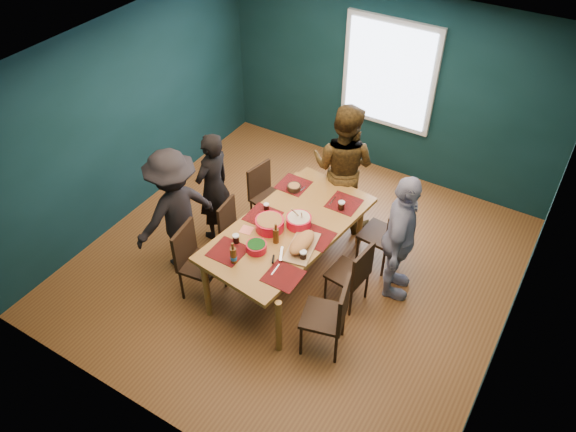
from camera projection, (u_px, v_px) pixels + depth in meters
name	position (u px, v px, depth m)	size (l,w,h in m)	color
room	(309.00, 165.00, 6.36)	(5.01, 5.01, 2.71)	brown
dining_table	(289.00, 231.00, 6.45)	(1.32, 2.25, 0.81)	olive
chair_left_far	(265.00, 191.00, 7.36)	(0.47, 0.47, 0.89)	black
chair_left_mid	(234.00, 226.00, 6.90)	(0.41, 0.41, 0.83)	black
chair_left_near	(194.00, 257.00, 6.39)	(0.49, 0.49, 0.95)	black
chair_right_far	(387.00, 232.00, 6.72)	(0.46, 0.46, 0.94)	black
chair_right_mid	(354.00, 272.00, 6.26)	(0.44, 0.44, 0.89)	black
chair_right_near	(333.00, 312.00, 5.76)	(0.54, 0.54, 0.97)	black
person_far_left	(213.00, 187.00, 7.04)	(0.56, 0.37, 1.53)	black
person_back	(343.00, 167.00, 7.16)	(0.86, 0.67, 1.77)	black
person_right	(400.00, 239.00, 6.22)	(0.97, 0.40, 1.65)	white
person_near_left	(175.00, 211.00, 6.59)	(1.06, 0.61, 1.64)	black
bowl_salad	(270.00, 224.00, 6.32)	(0.33, 0.33, 0.14)	red
bowl_dumpling	(299.00, 221.00, 6.37)	(0.29, 0.29, 0.27)	red
bowl_herbs	(256.00, 247.00, 6.07)	(0.23, 0.23, 0.10)	red
cutting_board	(302.00, 244.00, 6.08)	(0.38, 0.69, 0.15)	tan
small_bowl	(294.00, 187.00, 6.89)	(0.17, 0.17, 0.07)	black
beer_bottle_a	(233.00, 255.00, 5.90)	(0.07, 0.07, 0.27)	#46260C
beer_bottle_b	(276.00, 235.00, 6.13)	(0.07, 0.07, 0.26)	#46260C
cola_glass_a	(236.00, 238.00, 6.16)	(0.08, 0.08, 0.11)	black
cola_glass_b	(303.00, 255.00, 5.96)	(0.08, 0.08, 0.11)	black
cola_glass_c	(341.00, 205.00, 6.59)	(0.08, 0.08, 0.11)	black
cola_glass_d	(266.00, 207.00, 6.59)	(0.07, 0.07, 0.09)	black
napkin_a	(315.00, 234.00, 6.30)	(0.12, 0.12, 0.00)	#FA8169
napkin_b	(247.00, 230.00, 6.35)	(0.14, 0.14, 0.00)	#FA8169
napkin_c	(286.00, 273.00, 5.84)	(0.14, 0.14, 0.00)	#FA8169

